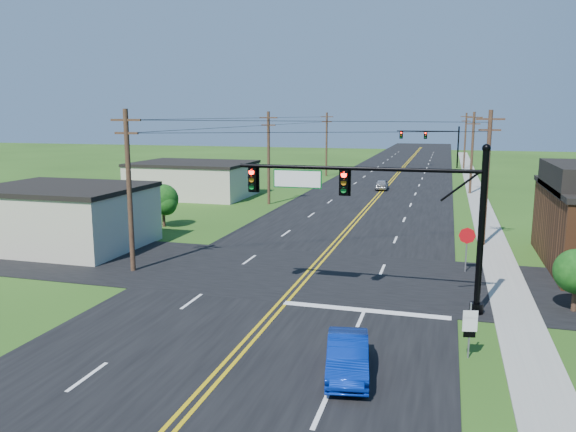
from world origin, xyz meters
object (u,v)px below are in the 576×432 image
(signal_mast_main, at_px, (378,204))
(signal_mast_far, at_px, (431,140))
(stop_sign, at_px, (467,240))
(blue_car, at_px, (348,357))
(route_sign, at_px, (470,326))

(signal_mast_main, bearing_deg, signal_mast_far, 89.92)
(signal_mast_main, xyz_separation_m, stop_sign, (4.16, 6.81, -2.91))
(blue_car, height_order, route_sign, route_sign)
(signal_mast_far, bearing_deg, signal_mast_main, -90.08)
(signal_mast_main, distance_m, stop_sign, 8.49)
(route_sign, bearing_deg, signal_mast_far, 82.00)
(route_sign, bearing_deg, blue_car, -158.55)
(blue_car, xyz_separation_m, stop_sign, (4.16, 14.22, 1.20))
(blue_car, bearing_deg, signal_mast_far, 80.50)
(signal_mast_far, height_order, stop_sign, signal_mast_far)
(signal_mast_far, height_order, blue_car, signal_mast_far)
(signal_mast_main, xyz_separation_m, signal_mast_far, (0.10, 72.00, -0.20))
(signal_mast_far, distance_m, blue_car, 79.51)
(signal_mast_main, relative_size, route_sign, 5.40)
(signal_mast_far, bearing_deg, blue_car, -90.07)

